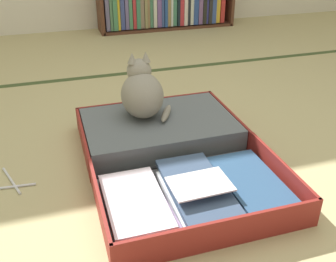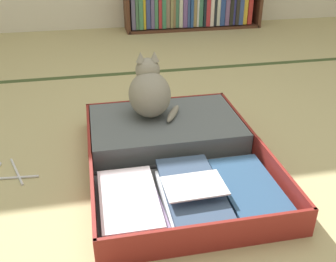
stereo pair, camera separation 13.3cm
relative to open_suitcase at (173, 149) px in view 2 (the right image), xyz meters
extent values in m
plane|color=tan|center=(0.15, -0.06, -0.05)|extent=(10.00, 10.00, 0.00)
cube|color=#3A4C27|center=(0.15, 1.09, -0.05)|extent=(4.80, 0.05, 0.00)
cube|color=#522F20|center=(0.66, 2.19, -0.04)|extent=(1.23, 0.27, 0.02)
cube|color=slate|center=(0.09, 2.19, 0.14)|extent=(0.03, 0.22, 0.31)
cube|color=#4C7653|center=(0.12, 2.19, 0.13)|extent=(0.02, 0.22, 0.28)
cube|color=#468459|center=(0.16, 2.18, 0.15)|extent=(0.04, 0.22, 0.32)
cube|color=gold|center=(0.19, 2.19, 0.15)|extent=(0.02, 0.22, 0.32)
cube|color=#3A478A|center=(0.22, 2.20, 0.16)|extent=(0.04, 0.22, 0.35)
cube|color=slate|center=(0.26, 2.20, 0.13)|extent=(0.03, 0.22, 0.28)
cube|color=#43815B|center=(0.30, 2.19, 0.13)|extent=(0.03, 0.22, 0.28)
cube|color=#BF3137|center=(0.33, 2.19, 0.16)|extent=(0.03, 0.22, 0.36)
cube|color=#3A7E5C|center=(0.36, 2.19, 0.14)|extent=(0.03, 0.22, 0.30)
cube|color=gray|center=(0.40, 2.20, 0.16)|extent=(0.04, 0.22, 0.35)
cube|color=#8C8557|center=(0.43, 2.19, 0.15)|extent=(0.03, 0.22, 0.32)
cube|color=#92714D|center=(0.46, 2.20, 0.13)|extent=(0.02, 0.22, 0.29)
cube|color=#407459|center=(0.49, 2.20, 0.17)|extent=(0.03, 0.22, 0.36)
cube|color=silver|center=(0.52, 2.20, 0.13)|extent=(0.03, 0.22, 0.29)
cube|color=#705196|center=(0.56, 2.19, 0.15)|extent=(0.04, 0.22, 0.33)
cube|color=#39518E|center=(0.59, 2.19, 0.15)|extent=(0.02, 0.22, 0.32)
cube|color=#284D92|center=(0.62, 2.18, 0.13)|extent=(0.03, 0.22, 0.29)
cube|color=#A08652|center=(0.65, 2.20, 0.15)|extent=(0.03, 0.22, 0.32)
cube|color=silver|center=(0.68, 2.19, 0.16)|extent=(0.02, 0.22, 0.34)
cube|color=#438064|center=(0.71, 2.20, 0.14)|extent=(0.04, 0.22, 0.31)
cube|color=#17252E|center=(0.74, 2.18, 0.16)|extent=(0.02, 0.22, 0.35)
cube|color=#C1323C|center=(0.77, 2.19, 0.14)|extent=(0.04, 0.22, 0.30)
cube|color=silver|center=(0.81, 2.18, 0.14)|extent=(0.03, 0.22, 0.30)
cube|color=#1F252D|center=(0.84, 2.19, 0.15)|extent=(0.02, 0.22, 0.32)
cube|color=silver|center=(0.87, 2.19, 0.15)|extent=(0.03, 0.22, 0.33)
cube|color=#2B4891|center=(0.91, 2.19, 0.16)|extent=(0.04, 0.22, 0.34)
cube|color=slate|center=(0.96, 2.19, 0.13)|extent=(0.04, 0.22, 0.29)
cube|color=black|center=(0.99, 2.19, 0.14)|extent=(0.03, 0.22, 0.31)
cube|color=#3C3D98|center=(1.02, 2.20, 0.14)|extent=(0.02, 0.22, 0.31)
cube|color=#2A2825|center=(1.05, 2.18, 0.14)|extent=(0.03, 0.22, 0.30)
cube|color=#374F93|center=(1.09, 2.19, 0.15)|extent=(0.04, 0.22, 0.32)
cube|color=gold|center=(1.13, 2.20, 0.16)|extent=(0.04, 0.22, 0.34)
cube|color=#B9302D|center=(1.18, 2.19, 0.14)|extent=(0.04, 0.22, 0.31)
cube|color=maroon|center=(0.00, -0.32, -0.04)|extent=(0.71, 0.48, 0.01)
cube|color=maroon|center=(0.00, -0.55, 0.01)|extent=(0.71, 0.02, 0.11)
cube|color=maroon|center=(-0.35, -0.32, 0.01)|extent=(0.01, 0.48, 0.11)
cube|color=maroon|center=(0.35, -0.32, 0.01)|extent=(0.01, 0.48, 0.11)
cube|color=#535558|center=(0.00, -0.32, -0.03)|extent=(0.68, 0.46, 0.01)
cube|color=maroon|center=(0.00, 0.16, -0.04)|extent=(0.71, 0.48, 0.01)
cube|color=maroon|center=(0.00, 0.39, 0.01)|extent=(0.71, 0.02, 0.11)
cube|color=maroon|center=(-0.35, 0.16, 0.01)|extent=(0.01, 0.48, 0.11)
cube|color=maroon|center=(0.35, 0.16, 0.01)|extent=(0.01, 0.48, 0.11)
cube|color=#535558|center=(0.00, 0.16, -0.03)|extent=(0.68, 0.46, 0.01)
cylinder|color=black|center=(0.00, -0.08, -0.03)|extent=(0.69, 0.02, 0.02)
cube|color=#ABAC93|center=(-0.22, -0.32, -0.02)|extent=(0.21, 0.36, 0.01)
cube|color=gray|center=(-0.22, -0.32, 0.00)|extent=(0.22, 0.36, 0.02)
cube|color=silver|center=(-0.22, -0.31, 0.01)|extent=(0.20, 0.35, 0.01)
cube|color=white|center=(0.00, -0.32, -0.02)|extent=(0.21, 0.36, 0.01)
cube|color=silver|center=(0.00, -0.33, 0.00)|extent=(0.20, 0.34, 0.02)
cube|color=#364A67|center=(0.01, -0.31, 0.02)|extent=(0.21, 0.41, 0.02)
cube|color=#A59E8C|center=(0.23, -0.32, -0.02)|extent=(0.22, 0.38, 0.02)
cube|color=#2D4F76|center=(0.22, -0.32, 0.01)|extent=(0.21, 0.37, 0.02)
cube|color=white|center=(0.00, -0.34, 0.06)|extent=(0.22, 0.16, 0.01)
cube|color=slate|center=(0.00, 0.16, 0.02)|extent=(0.68, 0.45, 0.10)
torus|color=white|center=(-0.03, 0.14, 0.06)|extent=(0.11, 0.11, 0.01)
cylinder|color=black|center=(-0.20, 0.38, 0.01)|extent=(0.02, 0.02, 0.10)
cylinder|color=black|center=(0.19, 0.38, 0.01)|extent=(0.02, 0.02, 0.10)
cube|color=white|center=(-0.22, -0.54, -0.01)|extent=(0.03, 0.00, 0.02)
cube|color=red|center=(-0.07, -0.54, 0.00)|extent=(0.04, 0.00, 0.02)
ellipsoid|color=gray|center=(-0.06, 0.22, 0.17)|extent=(0.20, 0.23, 0.21)
ellipsoid|color=gray|center=(-0.06, 0.28, 0.12)|extent=(0.14, 0.08, 0.11)
sphere|color=gray|center=(-0.06, 0.27, 0.27)|extent=(0.11, 0.11, 0.11)
cone|color=gray|center=(-0.03, 0.26, 0.33)|extent=(0.04, 0.04, 0.05)
cone|color=gray|center=(-0.09, 0.26, 0.33)|extent=(0.04, 0.04, 0.05)
sphere|color=gold|center=(-0.04, 0.31, 0.27)|extent=(0.02, 0.02, 0.02)
sphere|color=gold|center=(-0.08, 0.31, 0.27)|extent=(0.02, 0.02, 0.02)
ellipsoid|color=gray|center=(0.04, 0.18, 0.08)|extent=(0.11, 0.17, 0.03)
cylinder|color=silver|center=(-0.65, 0.02, -0.04)|extent=(0.08, 0.20, 0.01)
camera|label=1|loc=(-0.43, -1.38, 0.88)|focal=42.03mm
camera|label=2|loc=(-0.30, -1.41, 0.88)|focal=42.03mm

